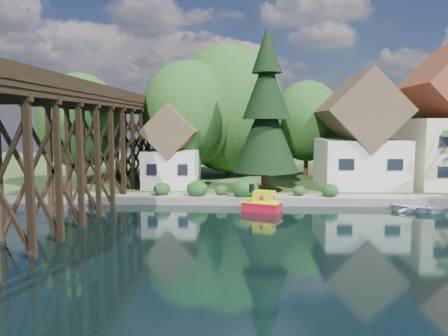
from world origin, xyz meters
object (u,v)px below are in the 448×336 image
(trestle_bridge, at_px, (83,140))
(tugboat, at_px, (262,203))
(house_left, at_px, (360,138))
(conifer, at_px, (266,113))
(boat_white_a, at_px, (420,206))
(shed, at_px, (172,152))

(trestle_bridge, xyz_separation_m, tugboat, (13.31, 0.53, -4.73))
(tugboat, bearing_deg, house_left, 46.75)
(conifer, height_order, boat_white_a, conifer)
(conifer, xyz_separation_m, boat_white_a, (11.28, -6.02, -7.05))
(conifer, distance_m, boat_white_a, 14.60)
(house_left, height_order, shed, house_left)
(tugboat, height_order, boat_white_a, tugboat)
(trestle_bridge, distance_m, tugboat, 14.13)
(trestle_bridge, relative_size, house_left, 4.01)
(trestle_bridge, bearing_deg, tugboat, 2.26)
(shed, height_order, conifer, conifer)
(boat_white_a, bearing_deg, trestle_bridge, 116.14)
(shed, height_order, boat_white_a, shed)
(trestle_bridge, relative_size, tugboat, 13.74)
(shed, bearing_deg, conifer, -13.67)
(trestle_bridge, distance_m, shed, 10.69)
(trestle_bridge, distance_m, conifer, 15.73)
(conifer, relative_size, boat_white_a, 3.62)
(conifer, bearing_deg, house_left, 21.72)
(conifer, bearing_deg, shed, 166.33)
(shed, xyz_separation_m, tugboat, (8.31, -8.80, -3.21))
(house_left, xyz_separation_m, boat_white_a, (2.12, -9.67, -4.72))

